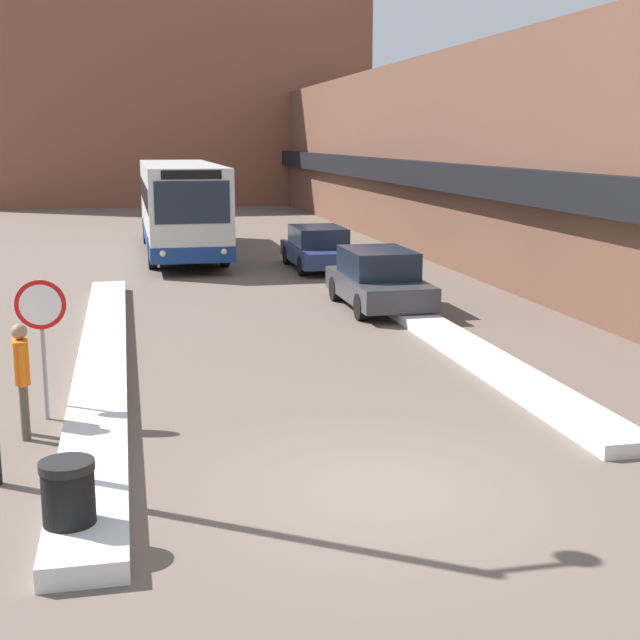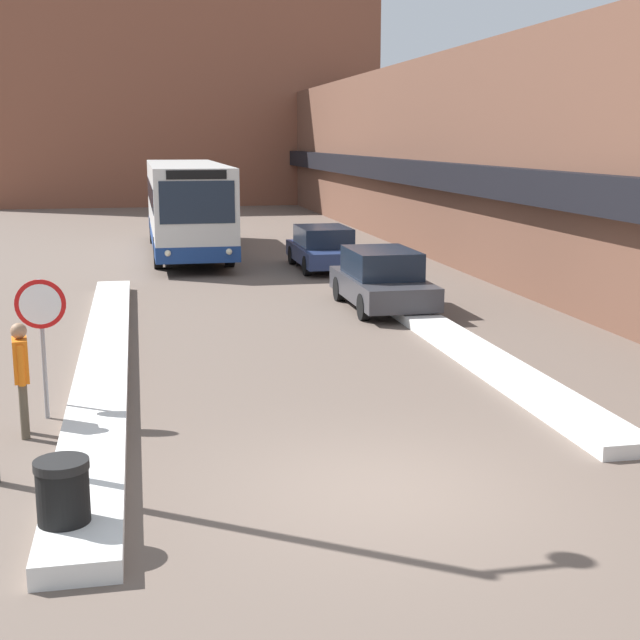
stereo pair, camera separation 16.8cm
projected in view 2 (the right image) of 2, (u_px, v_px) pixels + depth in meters
ground_plane at (383, 489)px, 11.09m from camera, size 160.00×160.00×0.00m
building_row_right at (464, 156)px, 35.37m from camera, size 5.50×60.00×7.20m
building_backdrop_far at (176, 96)px, 59.27m from camera, size 26.00×8.00×14.14m
snow_bank_left at (104, 359)px, 17.14m from camera, size 0.90×17.76×0.25m
snow_bank_right at (463, 345)px, 18.33m from camera, size 0.90×13.05×0.22m
city_bus at (186, 205)px, 33.35m from camera, size 2.68×12.25×3.38m
parked_car_front at (382, 279)px, 22.73m from camera, size 1.86×4.33×1.52m
parked_car_back at (324, 248)px, 29.69m from camera, size 1.88×4.39×1.40m
stop_sign at (41, 319)px, 13.58m from camera, size 0.76×0.08×2.20m
pedestrian at (21, 369)px, 12.88m from camera, size 0.27×0.55×1.69m
trash_bin at (63, 502)px, 9.51m from camera, size 0.59×0.59×0.95m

